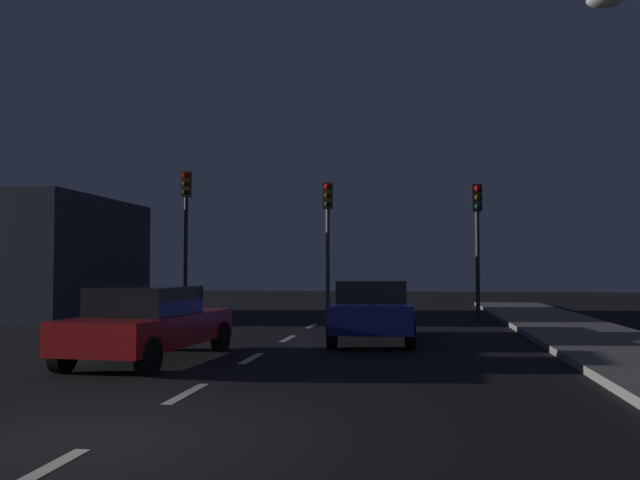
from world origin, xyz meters
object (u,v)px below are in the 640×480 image
Objects in this scene: car_stopped_ahead at (371,310)px; car_adjacent_lane at (150,323)px; traffic_signal_center at (328,223)px; traffic_signal_right at (477,225)px; traffic_signal_left at (186,216)px.

car_stopped_ahead reaches higher than car_adjacent_lane.
traffic_signal_center is 1.03× the size of traffic_signal_right.
car_stopped_ahead is (1.92, -6.28, -2.57)m from traffic_signal_center.
traffic_signal_left is at bearing 179.99° from traffic_signal_right.
traffic_signal_right is (5.04, -0.00, -0.10)m from traffic_signal_center.
car_adjacent_lane is (-2.03, -10.65, -2.60)m from traffic_signal_center.
traffic_signal_left is 1.14× the size of car_adjacent_lane.
car_adjacent_lane is at bearing -132.11° from car_stopped_ahead.
traffic_signal_center is at bearing 106.98° from car_stopped_ahead.
car_adjacent_lane is (-3.95, -4.37, -0.03)m from car_stopped_ahead.
traffic_signal_right is at bearing -0.01° from traffic_signal_left.
traffic_signal_left is 10.14m from traffic_signal_right.
traffic_signal_right reaches higher than car_stopped_ahead.
traffic_signal_center is 11.15m from car_adjacent_lane.
car_stopped_ahead is at bearing -116.42° from traffic_signal_right.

